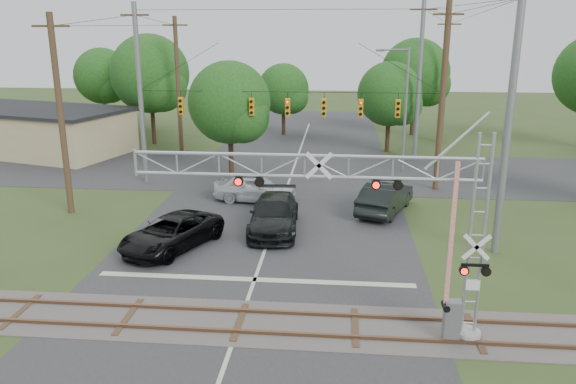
# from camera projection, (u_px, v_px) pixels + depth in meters

# --- Properties ---
(ground) EXTENTS (160.00, 160.00, 0.00)m
(ground) POSITION_uv_depth(u_px,v_px,m) (229.00, 355.00, 17.62)
(ground) COLOR #33441F
(ground) RESTS_ON ground
(road_main) EXTENTS (14.00, 90.00, 0.02)m
(road_main) POSITION_uv_depth(u_px,v_px,m) (269.00, 240.00, 27.18)
(road_main) COLOR #2D2C2F
(road_main) RESTS_ON ground
(road_cross) EXTENTS (90.00, 12.00, 0.02)m
(road_cross) POSITION_uv_depth(u_px,v_px,m) (293.00, 171.00, 40.57)
(road_cross) COLOR #2D2C2F
(road_cross) RESTS_ON ground
(railroad_track) EXTENTS (90.00, 3.20, 0.17)m
(railroad_track) POSITION_uv_depth(u_px,v_px,m) (240.00, 322.00, 19.53)
(railroad_track) COLOR #534D48
(railroad_track) RESTS_ON ground
(crossing_gantry) EXTENTS (11.36, 0.88, 6.89)m
(crossing_gantry) POSITION_uv_depth(u_px,v_px,m) (372.00, 212.00, 17.60)
(crossing_gantry) COLOR gray
(crossing_gantry) RESTS_ON ground
(traffic_signal_span) EXTENTS (19.34, 0.36, 11.50)m
(traffic_signal_span) POSITION_uv_depth(u_px,v_px,m) (302.00, 99.00, 35.10)
(traffic_signal_span) COLOR slate
(traffic_signal_span) RESTS_ON ground
(pickup_black) EXTENTS (4.53, 6.02, 1.52)m
(pickup_black) POSITION_uv_depth(u_px,v_px,m) (172.00, 233.00, 26.03)
(pickup_black) COLOR black
(pickup_black) RESTS_ON ground
(car_dark) EXTENTS (2.61, 5.91, 1.69)m
(car_dark) POSITION_uv_depth(u_px,v_px,m) (274.00, 214.00, 28.37)
(car_dark) COLOR black
(car_dark) RESTS_ON ground
(sedan_silver) EXTENTS (5.02, 2.53, 1.64)m
(sedan_silver) POSITION_uv_depth(u_px,v_px,m) (255.00, 188.00, 33.17)
(sedan_silver) COLOR #B6BABF
(sedan_silver) RESTS_ON ground
(suv_dark) EXTENTS (3.61, 5.60, 1.74)m
(suv_dark) POSITION_uv_depth(u_px,v_px,m) (385.00, 197.00, 31.21)
(suv_dark) COLOR black
(suv_dark) RESTS_ON ground
(commercial_building) EXTENTS (17.34, 12.04, 3.67)m
(commercial_building) POSITION_uv_depth(u_px,v_px,m) (32.00, 130.00, 46.47)
(commercial_building) COLOR tan
(commercial_building) RESTS_ON ground
(streetlight) EXTENTS (2.32, 0.24, 8.71)m
(streetlight) POSITION_uv_depth(u_px,v_px,m) (403.00, 104.00, 39.13)
(streetlight) COLOR slate
(streetlight) RESTS_ON ground
(utility_poles) EXTENTS (26.01, 26.92, 11.96)m
(utility_poles) POSITION_uv_depth(u_px,v_px,m) (329.00, 92.00, 38.11)
(utility_poles) COLOR #472C20
(utility_poles) RESTS_ON ground
(treeline) EXTENTS (52.16, 29.81, 9.62)m
(treeline) POSITION_uv_depth(u_px,v_px,m) (304.00, 80.00, 48.86)
(treeline) COLOR #342217
(treeline) RESTS_ON ground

